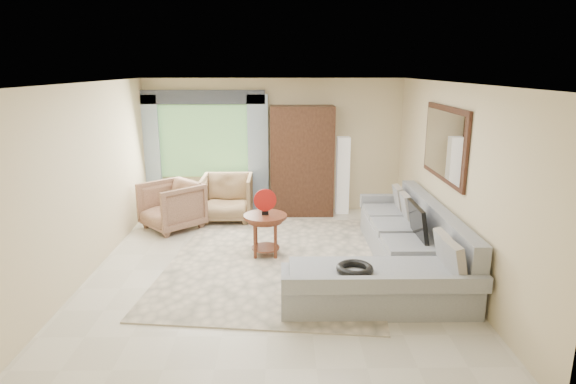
{
  "coord_description": "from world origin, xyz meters",
  "views": [
    {
      "loc": [
        0.16,
        -6.36,
        2.8
      ],
      "look_at": [
        0.25,
        0.35,
        1.05
      ],
      "focal_mm": 30.0,
      "sensor_mm": 36.0,
      "label": 1
    }
  ],
  "objects_px": {
    "armchair_left": "(172,206)",
    "armchair_right": "(227,198)",
    "potted_plant": "(167,206)",
    "floor_lamp": "(343,175)",
    "sectional_sofa": "(399,255)",
    "armoire": "(302,161)",
    "tv_screen": "(418,221)",
    "coffee_table": "(265,234)"
  },
  "relations": [
    {
      "from": "armchair_left",
      "to": "armoire",
      "type": "height_order",
      "value": "armoire"
    },
    {
      "from": "sectional_sofa",
      "to": "armchair_left",
      "type": "distance_m",
      "value": 4.11
    },
    {
      "from": "sectional_sofa",
      "to": "armchair_right",
      "type": "relative_size",
      "value": 3.66
    },
    {
      "from": "tv_screen",
      "to": "armchair_left",
      "type": "relative_size",
      "value": 0.8
    },
    {
      "from": "armchair_left",
      "to": "armchair_right",
      "type": "distance_m",
      "value": 1.05
    },
    {
      "from": "tv_screen",
      "to": "coffee_table",
      "type": "bearing_deg",
      "value": 165.55
    },
    {
      "from": "sectional_sofa",
      "to": "armoire",
      "type": "bearing_deg",
      "value": 113.06
    },
    {
      "from": "armchair_left",
      "to": "floor_lamp",
      "type": "xyz_separation_m",
      "value": [
        3.14,
        0.95,
        0.33
      ]
    },
    {
      "from": "potted_plant",
      "to": "armchair_left",
      "type": "bearing_deg",
      "value": -66.48
    },
    {
      "from": "armchair_left",
      "to": "potted_plant",
      "type": "distance_m",
      "value": 0.52
    },
    {
      "from": "coffee_table",
      "to": "armoire",
      "type": "bearing_deg",
      "value": 73.79
    },
    {
      "from": "potted_plant",
      "to": "floor_lamp",
      "type": "relative_size",
      "value": 0.38
    },
    {
      "from": "potted_plant",
      "to": "coffee_table",
      "type": "bearing_deg",
      "value": -42.94
    },
    {
      "from": "floor_lamp",
      "to": "sectional_sofa",
      "type": "bearing_deg",
      "value": -81.67
    },
    {
      "from": "potted_plant",
      "to": "floor_lamp",
      "type": "bearing_deg",
      "value": 8.28
    },
    {
      "from": "coffee_table",
      "to": "armchair_right",
      "type": "bearing_deg",
      "value": 113.28
    },
    {
      "from": "armchair_right",
      "to": "potted_plant",
      "type": "relative_size",
      "value": 1.68
    },
    {
      "from": "coffee_table",
      "to": "floor_lamp",
      "type": "distance_m",
      "value": 2.71
    },
    {
      "from": "potted_plant",
      "to": "armchair_right",
      "type": "bearing_deg",
      "value": 1.62
    },
    {
      "from": "potted_plant",
      "to": "armoire",
      "type": "relative_size",
      "value": 0.27
    },
    {
      "from": "tv_screen",
      "to": "floor_lamp",
      "type": "relative_size",
      "value": 0.49
    },
    {
      "from": "tv_screen",
      "to": "floor_lamp",
      "type": "bearing_deg",
      "value": 103.98
    },
    {
      "from": "sectional_sofa",
      "to": "armoire",
      "type": "xyz_separation_m",
      "value": [
        -1.23,
        2.9,
        0.77
      ]
    },
    {
      "from": "armchair_left",
      "to": "sectional_sofa",
      "type": "bearing_deg",
      "value": 17.18
    },
    {
      "from": "potted_plant",
      "to": "floor_lamp",
      "type": "xyz_separation_m",
      "value": [
        3.34,
        0.49,
        0.47
      ]
    },
    {
      "from": "tv_screen",
      "to": "armoire",
      "type": "bearing_deg",
      "value": 118.6
    },
    {
      "from": "tv_screen",
      "to": "armchair_right",
      "type": "height_order",
      "value": "tv_screen"
    },
    {
      "from": "armchair_right",
      "to": "potted_plant",
      "type": "xyz_separation_m",
      "value": [
        -1.13,
        -0.03,
        -0.15
      ]
    },
    {
      "from": "coffee_table",
      "to": "armoire",
      "type": "distance_m",
      "value": 2.4
    },
    {
      "from": "armchair_left",
      "to": "armchair_right",
      "type": "relative_size",
      "value": 0.98
    },
    {
      "from": "sectional_sofa",
      "to": "potted_plant",
      "type": "xyz_separation_m",
      "value": [
        -3.78,
        2.47,
        -0.0
      ]
    },
    {
      "from": "sectional_sofa",
      "to": "potted_plant",
      "type": "distance_m",
      "value": 4.51
    },
    {
      "from": "armchair_right",
      "to": "sectional_sofa",
      "type": "bearing_deg",
      "value": -43.6
    },
    {
      "from": "coffee_table",
      "to": "potted_plant",
      "type": "xyz_separation_m",
      "value": [
        -1.91,
        1.77,
        -0.06
      ]
    },
    {
      "from": "armchair_right",
      "to": "armoire",
      "type": "relative_size",
      "value": 0.45
    },
    {
      "from": "armchair_left",
      "to": "coffee_table",
      "type": "bearing_deg",
      "value": 8.92
    },
    {
      "from": "armchair_right",
      "to": "floor_lamp",
      "type": "height_order",
      "value": "floor_lamp"
    },
    {
      "from": "armchair_left",
      "to": "floor_lamp",
      "type": "bearing_deg",
      "value": 63.27
    },
    {
      "from": "sectional_sofa",
      "to": "tv_screen",
      "type": "xyz_separation_m",
      "value": [
        0.27,
        0.15,
        0.44
      ]
    },
    {
      "from": "potted_plant",
      "to": "armoire",
      "type": "xyz_separation_m",
      "value": [
        2.54,
        0.43,
        0.77
      ]
    },
    {
      "from": "armchair_right",
      "to": "floor_lamp",
      "type": "relative_size",
      "value": 0.63
    },
    {
      "from": "sectional_sofa",
      "to": "floor_lamp",
      "type": "distance_m",
      "value": 3.03
    }
  ]
}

